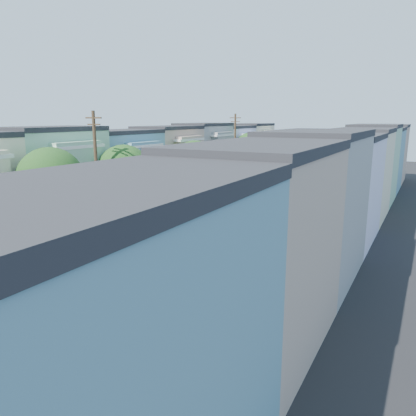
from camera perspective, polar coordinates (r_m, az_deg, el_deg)
ground at (r=29.31m, az=-8.55°, el=-6.69°), size 160.00×160.00×0.00m
road_slab at (r=41.73m, az=3.97°, el=-0.75°), size 12.00×70.00×0.02m
curb_left at (r=44.51m, az=-3.11°, el=0.20°), size 0.30×70.00×0.15m
curb_right at (r=39.64m, az=11.93°, el=-1.61°), size 0.30×70.00×0.15m
sidewalk_left at (r=45.20m, az=-4.51°, el=0.37°), size 2.60×70.00×0.15m
sidewalk_right at (r=39.30m, az=13.74°, el=-1.82°), size 2.60×70.00×0.15m
centerline at (r=41.73m, az=3.97°, el=-0.76°), size 0.12×70.00×0.01m
townhouse_row_left at (r=47.37m, az=-8.36°, el=0.74°), size 5.00×70.00×8.50m
townhouse_row_right at (r=38.57m, az=19.19°, el=-2.56°), size 5.00×70.00×8.50m
tree_b at (r=30.54m, az=-21.34°, el=3.57°), size 4.70×4.70×7.65m
tree_c at (r=36.01m, az=-11.82°, el=4.99°), size 4.70×4.70×7.38m
tree_d at (r=45.78m, az=-1.96°, el=6.56°), size 4.70×4.70×7.18m
tree_e at (r=59.95m, az=5.91°, el=8.30°), size 4.70×4.70×7.58m
tree_far_r at (r=53.98m, az=17.94°, el=5.77°), size 3.10×3.10×5.37m
utility_pole_near at (r=33.64m, az=-15.37°, el=4.52°), size 1.60×0.26×10.00m
utility_pole_far at (r=55.23m, az=3.79°, el=7.92°), size 1.60×0.26×10.00m
fedex_truck at (r=32.31m, az=0.13°, el=-1.57°), size 2.45×6.36×3.05m
lead_sedan at (r=39.36m, az=6.47°, el=-0.48°), size 2.64×5.30×1.53m
parked_left_b at (r=27.93m, az=-25.63°, el=-7.38°), size 1.93×4.45×1.33m
parked_left_c at (r=33.18m, az=-13.85°, el=-3.27°), size 2.69×5.52×1.51m
parked_left_d at (r=42.81m, az=-2.64°, el=0.56°), size 1.88×4.39×1.40m
parked_right_a at (r=20.43m, az=-11.30°, el=-13.60°), size 1.68×4.11×1.34m
parked_right_b at (r=25.14m, az=-1.94°, el=-8.06°), size 2.92×5.54×1.49m
parked_right_c at (r=42.42m, az=11.60°, el=0.28°), size 2.62×5.22×1.51m
parked_right_d at (r=51.90m, az=14.90°, el=2.29°), size 2.41×5.16×1.43m
motorcycle at (r=18.92m, az=-15.35°, el=-16.83°), size 0.30×2.16×0.86m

